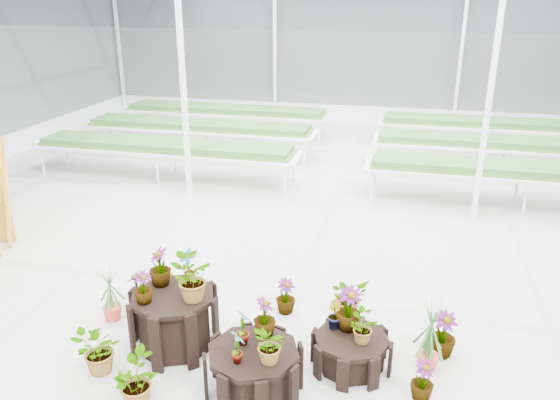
# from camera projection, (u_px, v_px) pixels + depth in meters

# --- Properties ---
(ground_plane) EXTENTS (24.00, 24.00, 0.00)m
(ground_plane) POSITION_uv_depth(u_px,v_px,m) (278.00, 305.00, 7.83)
(ground_plane) COLOR gray
(ground_plane) RESTS_ON ground
(greenhouse_shell) EXTENTS (18.00, 24.00, 4.50)m
(greenhouse_shell) POSITION_uv_depth(u_px,v_px,m) (278.00, 154.00, 7.03)
(greenhouse_shell) COLOR white
(greenhouse_shell) RESTS_ON ground
(steel_frame) EXTENTS (18.00, 24.00, 4.50)m
(steel_frame) POSITION_uv_depth(u_px,v_px,m) (278.00, 154.00, 7.03)
(steel_frame) COLOR silver
(steel_frame) RESTS_ON ground
(nursery_benches) EXTENTS (16.00, 7.00, 0.84)m
(nursery_benches) POSITION_uv_depth(u_px,v_px,m) (344.00, 147.00, 14.22)
(nursery_benches) COLOR silver
(nursery_benches) RESTS_ON ground
(plinth_tall) EXTENTS (1.10, 1.10, 0.74)m
(plinth_tall) POSITION_uv_depth(u_px,v_px,m) (175.00, 320.00, 6.80)
(plinth_tall) COLOR black
(plinth_tall) RESTS_ON ground
(plinth_mid) EXTENTS (1.36, 1.36, 0.56)m
(plinth_mid) POSITION_uv_depth(u_px,v_px,m) (254.00, 371.00, 6.03)
(plinth_mid) COLOR black
(plinth_mid) RESTS_ON ground
(plinth_low) EXTENTS (1.00, 1.00, 0.41)m
(plinth_low) POSITION_uv_depth(u_px,v_px,m) (351.00, 352.00, 6.47)
(plinth_low) COLOR black
(plinth_low) RESTS_ON ground
(nursery_plants) EXTENTS (4.77, 3.35, 1.30)m
(nursery_plants) POSITION_uv_depth(u_px,v_px,m) (241.00, 318.00, 6.64)
(nursery_plants) COLOR #2C5E25
(nursery_plants) RESTS_ON ground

